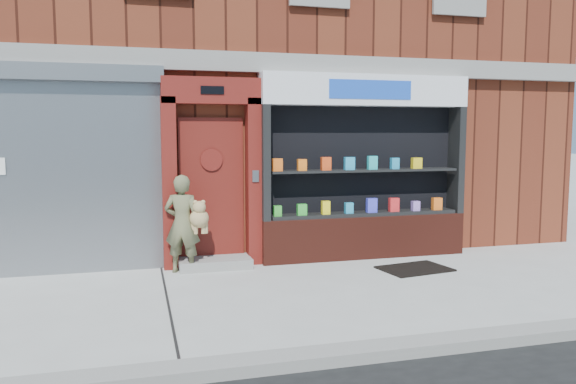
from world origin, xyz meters
name	(u,v)px	position (x,y,z in m)	size (l,w,h in m)	color
ground	(292,295)	(0.00, 0.00, 0.00)	(80.00, 80.00, 0.00)	#9E9E99
curb	(355,354)	(0.00, -2.15, 0.06)	(60.00, 0.30, 0.12)	gray
building	(220,46)	(0.00, 5.99, 4.00)	(12.00, 8.16, 8.00)	#562013
shutter_bay	(55,157)	(-3.00, 1.93, 1.72)	(3.10, 0.30, 3.04)	gray
red_door_bay	(212,173)	(-0.75, 1.86, 1.46)	(1.52, 0.58, 2.90)	#611510
pharmacy_bay	(364,175)	(1.75, 1.81, 1.37)	(3.50, 0.41, 3.00)	#511C13
woman	(184,223)	(-1.22, 1.54, 0.74)	(0.69, 0.51, 1.46)	#626240
doormat	(415,269)	(2.16, 0.79, 0.01)	(1.02, 0.71, 0.03)	black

